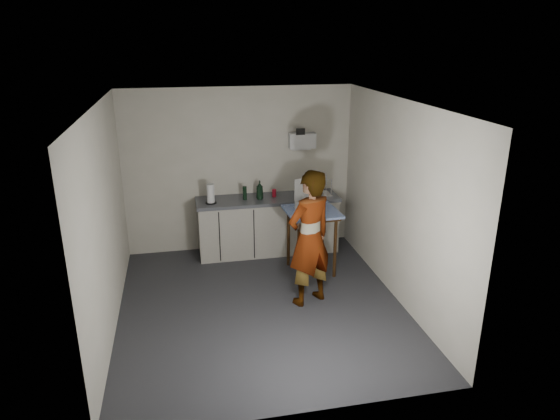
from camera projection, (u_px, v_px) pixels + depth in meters
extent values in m
plane|color=#2C2C32|center=(261.00, 306.00, 6.49)|extent=(4.00, 4.00, 0.00)
cube|color=beige|center=(239.00, 170.00, 7.89)|extent=(3.60, 0.02, 2.60)
cube|color=beige|center=(398.00, 202.00, 6.39)|extent=(0.02, 4.00, 2.60)
cube|color=beige|center=(106.00, 222.00, 5.71)|extent=(0.02, 4.00, 2.60)
cube|color=white|center=(259.00, 104.00, 5.62)|extent=(3.60, 4.00, 0.01)
cube|color=black|center=(268.00, 248.00, 8.12)|extent=(2.20, 0.52, 0.08)
cube|color=beige|center=(268.00, 226.00, 7.99)|extent=(2.20, 0.58, 0.86)
cube|color=#494C53|center=(268.00, 199.00, 7.84)|extent=(2.24, 0.62, 0.05)
cube|color=black|center=(220.00, 237.00, 7.57)|extent=(0.02, 0.01, 0.80)
cube|color=black|center=(254.00, 234.00, 7.67)|extent=(0.02, 0.01, 0.80)
cube|color=black|center=(288.00, 232.00, 7.77)|extent=(0.01, 0.01, 0.80)
cube|color=black|center=(321.00, 229.00, 7.87)|extent=(0.02, 0.01, 0.80)
cube|color=white|center=(302.00, 141.00, 7.87)|extent=(0.42, 0.16, 0.24)
cube|color=white|center=(301.00, 149.00, 7.96)|extent=(0.30, 0.06, 0.04)
cube|color=black|center=(300.00, 132.00, 7.73)|extent=(0.14, 0.02, 0.10)
cylinder|color=#3B220D|center=(299.00, 253.00, 7.00)|extent=(0.05, 0.05, 0.88)
cylinder|color=#3B220D|center=(335.00, 249.00, 7.13)|extent=(0.05, 0.05, 0.88)
cylinder|color=#3B220D|center=(288.00, 238.00, 7.49)|extent=(0.05, 0.05, 0.88)
cylinder|color=#3B220D|center=(323.00, 235.00, 7.62)|extent=(0.05, 0.05, 0.88)
cube|color=#3B220D|center=(312.00, 214.00, 7.16)|extent=(0.68, 0.68, 0.04)
cube|color=#1A429D|center=(312.00, 212.00, 7.14)|extent=(0.77, 0.77, 0.03)
imported|color=#B2A593|center=(310.00, 238.00, 6.30)|extent=(0.77, 0.67, 1.79)
imported|color=black|center=(260.00, 190.00, 7.72)|extent=(0.11, 0.11, 0.29)
cylinder|color=red|center=(274.00, 193.00, 7.86)|extent=(0.06, 0.06, 0.12)
cylinder|color=black|center=(245.00, 193.00, 7.71)|extent=(0.06, 0.06, 0.21)
cylinder|color=black|center=(211.00, 203.00, 7.58)|extent=(0.17, 0.17, 0.02)
cylinder|color=white|center=(211.00, 193.00, 7.53)|extent=(0.12, 0.12, 0.28)
cube|color=white|center=(317.00, 194.00, 7.95)|extent=(0.42, 0.31, 0.02)
cylinder|color=white|center=(308.00, 189.00, 7.74)|extent=(0.01, 0.01, 0.27)
cylinder|color=white|center=(331.00, 187.00, 7.82)|extent=(0.01, 0.01, 0.27)
cylinder|color=white|center=(304.00, 184.00, 8.00)|extent=(0.01, 0.01, 0.27)
cylinder|color=white|center=(326.00, 183.00, 8.07)|extent=(0.01, 0.01, 0.27)
cylinder|color=white|center=(311.00, 187.00, 7.89)|extent=(0.05, 0.23, 0.23)
cylinder|color=white|center=(316.00, 187.00, 7.91)|extent=(0.05, 0.23, 0.23)
cylinder|color=white|center=(321.00, 187.00, 7.92)|extent=(0.05, 0.23, 0.23)
cube|color=white|center=(310.00, 210.00, 7.12)|extent=(0.39, 0.39, 0.01)
cube|color=white|center=(315.00, 209.00, 6.98)|extent=(0.31, 0.10, 0.12)
cube|color=white|center=(304.00, 203.00, 7.23)|extent=(0.31, 0.10, 0.12)
cube|color=white|center=(300.00, 208.00, 7.03)|extent=(0.10, 0.31, 0.12)
cube|color=white|center=(319.00, 204.00, 7.17)|extent=(0.10, 0.31, 0.12)
cube|color=white|center=(304.00, 189.00, 7.17)|extent=(0.31, 0.10, 0.32)
cylinder|color=white|center=(310.00, 206.00, 7.10)|extent=(0.21, 0.21, 0.12)
sphere|color=#DA5083|center=(308.00, 202.00, 7.02)|extent=(0.07, 0.07, 0.07)
sphere|color=#5287DF|center=(314.00, 201.00, 7.06)|extent=(0.07, 0.07, 0.07)
sphere|color=#53CA65|center=(308.00, 200.00, 7.12)|extent=(0.07, 0.07, 0.07)
sphere|color=#DA5083|center=(305.00, 200.00, 7.09)|extent=(0.07, 0.07, 0.07)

